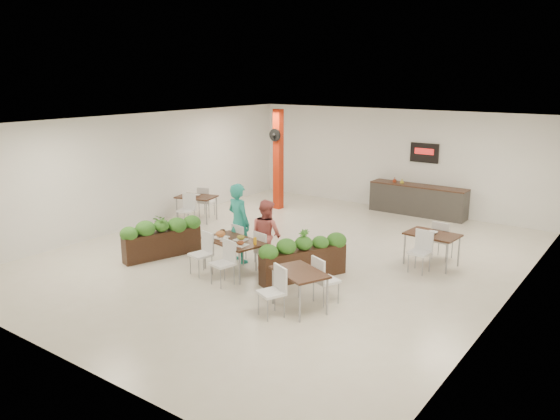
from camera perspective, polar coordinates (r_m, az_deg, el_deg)
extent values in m
plane|color=beige|center=(13.17, 0.67, -4.83)|extent=(12.00, 12.00, 0.00)
cube|color=white|center=(17.91, 11.86, 5.19)|extent=(10.00, 0.10, 3.20)
cube|color=white|center=(8.72, -22.72, -4.82)|extent=(10.00, 0.10, 3.20)
cube|color=white|center=(16.10, -14.06, 4.10)|extent=(0.10, 12.00, 3.20)
cube|color=white|center=(10.76, 23.04, -1.40)|extent=(0.10, 12.00, 3.20)
cube|color=white|center=(12.51, 0.71, 9.18)|extent=(10.00, 12.00, 0.04)
cube|color=#AD240B|center=(17.50, -0.18, 5.28)|extent=(0.25, 0.25, 3.20)
cylinder|color=black|center=(17.26, -0.54, 7.84)|extent=(0.40, 0.06, 0.40)
sphere|color=black|center=(17.23, -0.62, 7.83)|extent=(0.12, 0.12, 0.12)
cube|color=#322F2D|center=(17.43, 14.19, 0.96)|extent=(3.00, 0.60, 0.90)
cube|color=black|center=(17.33, 14.28, 2.48)|extent=(3.00, 0.62, 0.04)
cube|color=black|center=(17.46, 14.85, 5.79)|extent=(0.90, 0.04, 0.60)
cube|color=red|center=(17.42, 14.83, 5.94)|extent=(0.60, 0.02, 0.18)
imported|color=#AA381C|center=(17.61, 11.89, 3.17)|extent=(0.09, 0.09, 0.19)
imported|color=gold|center=(17.51, 12.63, 3.04)|extent=(0.13, 0.13, 0.17)
cube|color=black|center=(11.91, -4.85, -3.25)|extent=(1.54, 1.09, 0.04)
cylinder|color=gray|center=(12.34, -7.87, -4.54)|extent=(0.04, 0.04, 0.71)
cylinder|color=gray|center=(11.35, -4.25, -6.11)|extent=(0.04, 0.04, 0.71)
cylinder|color=gray|center=(12.71, -5.32, -3.92)|extent=(0.04, 0.04, 0.71)
cylinder|color=gray|center=(11.75, -1.60, -5.37)|extent=(0.04, 0.04, 0.71)
cube|color=white|center=(12.64, -3.74, -3.53)|extent=(0.50, 0.50, 0.05)
cube|color=white|center=(12.46, -4.44, -2.60)|extent=(0.42, 0.13, 0.45)
cylinder|color=gray|center=(12.69, -2.64, -4.56)|extent=(0.02, 0.02, 0.43)
cylinder|color=gray|center=(12.94, -3.59, -4.20)|extent=(0.02, 0.02, 0.43)
cylinder|color=gray|center=(12.49, -3.86, -4.88)|extent=(0.02, 0.02, 0.43)
cylinder|color=gray|center=(12.75, -4.79, -4.51)|extent=(0.02, 0.02, 0.43)
cube|color=white|center=(12.05, -1.39, -4.39)|extent=(0.50, 0.50, 0.05)
cube|color=white|center=(11.86, -2.10, -3.43)|extent=(0.42, 0.13, 0.45)
cylinder|color=gray|center=(12.11, -0.25, -5.47)|extent=(0.02, 0.02, 0.43)
cylinder|color=gray|center=(12.35, -1.29, -5.07)|extent=(0.02, 0.02, 0.43)
cylinder|color=gray|center=(11.90, -1.48, -5.83)|extent=(0.02, 0.02, 0.43)
cylinder|color=gray|center=(12.15, -2.52, -5.42)|extent=(0.02, 0.02, 0.43)
cube|color=white|center=(11.98, -8.28, -4.64)|extent=(0.50, 0.50, 0.05)
cube|color=white|center=(12.01, -7.57, -3.33)|extent=(0.42, 0.13, 0.45)
cylinder|color=gray|center=(12.11, -9.36, -5.66)|extent=(0.02, 0.02, 0.43)
cylinder|color=gray|center=(11.84, -8.47, -6.09)|extent=(0.02, 0.02, 0.43)
cylinder|color=gray|center=(12.28, -8.02, -5.32)|extent=(0.02, 0.02, 0.43)
cylinder|color=gray|center=(12.02, -7.11, -5.74)|extent=(0.02, 0.02, 0.43)
cube|color=white|center=(11.36, -6.04, -5.63)|extent=(0.50, 0.50, 0.05)
cube|color=white|center=(11.38, -5.30, -4.24)|extent=(0.42, 0.13, 0.45)
cylinder|color=gray|center=(11.48, -7.21, -6.70)|extent=(0.02, 0.02, 0.43)
cylinder|color=gray|center=(11.22, -6.21, -7.17)|extent=(0.02, 0.02, 0.43)
cylinder|color=gray|center=(11.66, -5.82, -6.32)|extent=(0.02, 0.02, 0.43)
cylinder|color=gray|center=(11.40, -4.81, -6.78)|extent=(0.02, 0.02, 0.43)
cube|color=white|center=(12.12, -6.23, -2.84)|extent=(0.36, 0.36, 0.01)
ellipsoid|color=#994326|center=(12.10, -6.24, -2.51)|extent=(0.22, 0.22, 0.13)
cube|color=white|center=(11.89, -4.10, -3.12)|extent=(0.31, 0.31, 0.01)
ellipsoid|color=orange|center=(11.88, -4.11, -2.83)|extent=(0.18, 0.18, 0.11)
cube|color=white|center=(11.53, -4.14, -3.68)|extent=(0.31, 0.31, 0.01)
ellipsoid|color=#4C200F|center=(11.51, -4.15, -3.41)|extent=(0.16, 0.16, 0.10)
cube|color=white|center=(11.84, -5.70, -3.23)|extent=(0.22, 0.22, 0.01)
ellipsoid|color=white|center=(11.83, -5.70, -3.03)|extent=(0.12, 0.12, 0.07)
cylinder|color=#FCAE1A|center=(11.55, -2.63, -3.26)|extent=(0.07, 0.07, 0.15)
imported|color=#533823|center=(12.37, -6.02, -2.28)|extent=(0.12, 0.12, 0.10)
imported|color=teal|center=(12.58, -4.33, -1.36)|extent=(0.76, 0.58, 1.85)
imported|color=#D4625E|center=(12.13, -1.42, -2.57)|extent=(0.88, 0.75, 1.58)
cube|color=black|center=(13.31, -12.19, -3.51)|extent=(0.86, 1.92, 0.64)
ellipsoid|color=#265D1A|center=(12.89, -15.52, -2.26)|extent=(0.40, 0.40, 0.32)
ellipsoid|color=#265D1A|center=(13.03, -13.88, -1.98)|extent=(0.40, 0.40, 0.32)
ellipsoid|color=#265D1A|center=(13.19, -12.29, -1.70)|extent=(0.40, 0.40, 0.32)
ellipsoid|color=#265D1A|center=(13.35, -10.73, -1.43)|extent=(0.40, 0.40, 0.32)
ellipsoid|color=#265D1A|center=(13.53, -9.21, -1.16)|extent=(0.40, 0.40, 0.32)
imported|color=#265D1A|center=(13.16, -12.30, -1.34)|extent=(0.37, 0.32, 0.41)
cube|color=black|center=(11.65, 2.47, -5.67)|extent=(1.13, 1.94, 0.66)
ellipsoid|color=#265D1A|center=(11.11, -1.22, -4.20)|extent=(0.40, 0.40, 0.32)
ellipsoid|color=#265D1A|center=(11.30, 0.67, -3.87)|extent=(0.40, 0.40, 0.32)
ellipsoid|color=#265D1A|center=(11.51, 2.49, -3.55)|extent=(0.40, 0.40, 0.32)
ellipsoid|color=#265D1A|center=(11.73, 4.24, -3.24)|extent=(0.40, 0.40, 0.32)
ellipsoid|color=#265D1A|center=(11.96, 5.93, -2.94)|extent=(0.40, 0.40, 0.32)
imported|color=#265D1A|center=(11.48, 2.49, -3.10)|extent=(0.24, 0.24, 0.43)
cube|color=black|center=(16.33, -8.73, 1.38)|extent=(1.26, 0.99, 0.04)
cylinder|color=gray|center=(16.40, -10.72, 0.01)|extent=(0.04, 0.04, 0.71)
cylinder|color=gray|center=(15.91, -7.69, -0.31)|extent=(0.04, 0.04, 0.71)
cylinder|color=gray|center=(16.92, -9.61, 0.48)|extent=(0.04, 0.04, 0.71)
cylinder|color=gray|center=(16.44, -6.65, 0.19)|extent=(0.04, 0.04, 0.71)
cube|color=white|center=(16.90, -7.68, 0.87)|extent=(0.51, 0.51, 0.05)
cube|color=white|center=(16.68, -8.03, 1.56)|extent=(0.42, 0.14, 0.45)
cylinder|color=gray|center=(17.01, -6.88, 0.17)|extent=(0.02, 0.02, 0.43)
cylinder|color=gray|center=(17.17, -7.88, 0.27)|extent=(0.02, 0.02, 0.43)
cylinder|color=gray|center=(16.72, -7.43, -0.09)|extent=(0.02, 0.02, 0.43)
cylinder|color=gray|center=(16.89, -8.44, 0.01)|extent=(0.02, 0.02, 0.43)
cube|color=white|center=(15.89, -9.77, -0.05)|extent=(0.51, 0.51, 0.05)
cube|color=white|center=(15.99, -9.46, 0.97)|extent=(0.42, 0.14, 0.45)
cylinder|color=gray|center=(15.89, -10.58, -0.96)|extent=(0.02, 0.02, 0.43)
cylinder|color=gray|center=(15.72, -9.52, -1.08)|extent=(0.02, 0.02, 0.43)
cylinder|color=gray|center=(16.17, -9.95, -0.67)|extent=(0.02, 0.02, 0.43)
cylinder|color=gray|center=(16.00, -8.90, -0.78)|extent=(0.02, 0.02, 0.43)
imported|color=white|center=(16.32, -8.74, 1.54)|extent=(0.22, 0.22, 0.05)
cube|color=black|center=(12.81, 15.65, -2.48)|extent=(1.20, 0.85, 0.04)
cylinder|color=gray|center=(12.86, 12.87, -4.00)|extent=(0.04, 0.04, 0.71)
cylinder|color=gray|center=(12.45, 17.04, -4.87)|extent=(0.04, 0.04, 0.71)
cylinder|color=gray|center=(13.41, 14.15, -3.33)|extent=(0.04, 0.04, 0.71)
cylinder|color=gray|center=(13.02, 18.18, -4.14)|extent=(0.04, 0.04, 0.71)
cube|color=white|center=(13.42, 16.66, -3.06)|extent=(0.45, 0.45, 0.05)
cube|color=white|center=(13.18, 16.40, -2.21)|extent=(0.42, 0.07, 0.45)
cylinder|color=gray|center=(13.58, 17.54, -3.97)|extent=(0.02, 0.02, 0.43)
cylinder|color=gray|center=(13.70, 16.24, -3.71)|extent=(0.02, 0.02, 0.43)
cylinder|color=gray|center=(13.28, 16.96, -4.33)|extent=(0.02, 0.02, 0.43)
cylinder|color=gray|center=(13.41, 15.63, -4.06)|extent=(0.02, 0.02, 0.43)
cube|color=white|center=(12.37, 14.38, -4.34)|extent=(0.45, 0.45, 0.05)
cube|color=white|center=(12.46, 14.84, -3.03)|extent=(0.42, 0.07, 0.45)
cylinder|color=gray|center=(12.37, 13.26, -5.42)|extent=(0.02, 0.02, 0.43)
cylinder|color=gray|center=(12.23, 14.68, -5.74)|extent=(0.02, 0.02, 0.43)
cylinder|color=gray|center=(12.66, 13.97, -5.02)|extent=(0.02, 0.02, 0.43)
cylinder|color=gray|center=(12.53, 15.36, -5.31)|extent=(0.02, 0.02, 0.43)
imported|color=white|center=(12.80, 15.67, -2.28)|extent=(0.22, 0.22, 0.05)
cube|color=black|center=(10.05, 2.06, -6.51)|extent=(1.25, 1.07, 0.04)
cylinder|color=gray|center=(10.42, -0.73, -7.95)|extent=(0.04, 0.04, 0.71)
cylinder|color=gray|center=(9.68, 2.08, -9.73)|extent=(0.04, 0.04, 0.71)
cylinder|color=gray|center=(10.70, 2.02, -7.35)|extent=(0.04, 0.04, 0.71)
cylinder|color=gray|center=(9.98, 4.95, -9.02)|extent=(0.04, 0.04, 0.71)
cube|color=white|center=(10.47, 4.84, -7.34)|extent=(0.55, 0.55, 0.05)
cube|color=white|center=(10.28, 4.00, -6.24)|extent=(0.40, 0.20, 0.45)
cylinder|color=gray|center=(10.52, 6.12, -8.63)|extent=(0.02, 0.02, 0.43)
cylinder|color=gray|center=(10.77, 5.04, -8.05)|extent=(0.02, 0.02, 0.43)
cylinder|color=gray|center=(10.34, 4.59, -9.02)|extent=(0.02, 0.02, 0.43)
cylinder|color=gray|center=(10.59, 3.52, -8.42)|extent=(0.02, 0.02, 0.43)
cube|color=white|center=(9.87, -0.92, -8.65)|extent=(0.55, 0.55, 0.05)
cube|color=white|center=(9.86, 0.04, -7.10)|extent=(0.40, 0.20, 0.45)
cylinder|color=gray|center=(10.02, -2.26, -9.76)|extent=(0.02, 0.02, 0.43)
cylinder|color=gray|center=(9.75, -1.30, -10.45)|extent=(0.02, 0.02, 0.43)
cylinder|color=gray|center=(10.17, -0.55, -9.37)|extent=(0.02, 0.02, 0.43)
cylinder|color=gray|center=(9.90, 0.45, -10.04)|extent=(0.02, 0.02, 0.43)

